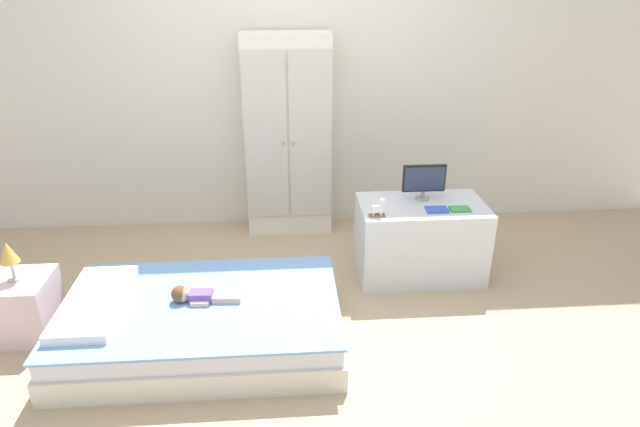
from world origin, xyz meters
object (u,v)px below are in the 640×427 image
object	(u,v)px
table_lamp	(8,254)
tv_monitor	(424,180)
rocking_horse_toy	(379,208)
tv_stand	(420,239)
book_blue	(437,210)
bed	(203,322)
doll	(193,295)
wardrobe	(288,137)
nightstand	(23,307)
book_green	(460,209)

from	to	relation	value
table_lamp	tv_monitor	size ratio (longest dim) A/B	0.82
rocking_horse_toy	tv_monitor	bearing A→B (deg)	35.81
tv_stand	tv_monitor	xyz separation A→B (m)	(0.02, 0.09, 0.41)
tv_stand	book_blue	distance (m)	0.30
tv_stand	book_blue	size ratio (longest dim) A/B	6.02
bed	book_blue	distance (m)	1.64
table_lamp	book_blue	xyz separation A→B (m)	(2.54, 0.40, 0.01)
doll	wardrobe	xyz separation A→B (m)	(0.58, 1.47, 0.48)
table_lamp	book_blue	bearing A→B (deg)	9.04
nightstand	table_lamp	size ratio (longest dim) A/B	1.54
table_lamp	nightstand	bearing A→B (deg)	3.58
bed	nightstand	xyz separation A→B (m)	(-1.06, 0.16, 0.05)
table_lamp	book_blue	size ratio (longest dim) A/B	1.70
bed	rocking_horse_toy	world-z (taller)	rocking_horse_toy
table_lamp	tv_monitor	bearing A→B (deg)	13.59
doll	tv_stand	world-z (taller)	tv_stand
tv_stand	tv_monitor	distance (m)	0.42
book_blue	table_lamp	bearing A→B (deg)	-170.96
tv_monitor	doll	bearing A→B (deg)	-153.24
rocking_horse_toy	wardrobe	bearing A→B (deg)	119.59
book_green	book_blue	bearing A→B (deg)	180.00
nightstand	bed	bearing A→B (deg)	-8.51
rocking_horse_toy	tv_stand	bearing A→B (deg)	26.72
wardrobe	table_lamp	bearing A→B (deg)	-140.22
tv_monitor	rocking_horse_toy	size ratio (longest dim) A/B	2.33
rocking_horse_toy	book_blue	size ratio (longest dim) A/B	0.89
bed	wardrobe	distance (m)	1.71
rocking_horse_toy	book_green	distance (m)	0.56
bed	table_lamp	world-z (taller)	table_lamp
nightstand	tv_stand	xyz separation A→B (m)	(2.48, 0.52, 0.08)
table_lamp	tv_stand	bearing A→B (deg)	11.79
nightstand	table_lamp	distance (m)	0.35
bed	book_green	size ratio (longest dim) A/B	11.90
book_green	nightstand	bearing A→B (deg)	-171.47
book_green	doll	bearing A→B (deg)	-161.94
table_lamp	tv_stand	xyz separation A→B (m)	(2.48, 0.52, -0.27)
table_lamp	book_green	size ratio (longest dim) A/B	1.83
wardrobe	doll	bearing A→B (deg)	-111.40
tv_stand	bed	bearing A→B (deg)	-154.57
bed	tv_stand	xyz separation A→B (m)	(1.42, 0.68, 0.13)
book_blue	book_green	size ratio (longest dim) A/B	1.08
tv_stand	rocking_horse_toy	bearing A→B (deg)	-153.28
rocking_horse_toy	nightstand	bearing A→B (deg)	-170.75
doll	wardrobe	distance (m)	1.65
wardrobe	rocking_horse_toy	xyz separation A→B (m)	(0.55, -0.97, -0.19)
tv_stand	book_green	size ratio (longest dim) A/B	6.50
book_green	wardrobe	bearing A→B (deg)	140.24
wardrobe	tv_monitor	xyz separation A→B (m)	(0.91, -0.72, -0.11)
nightstand	tv_stand	bearing A→B (deg)	11.79
nightstand	table_lamp	bearing A→B (deg)	-176.42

